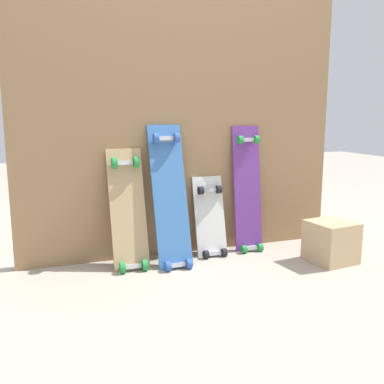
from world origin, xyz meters
The scene contains 7 objects.
ground_plane centered at (0.00, 0.00, 0.00)m, with size 12.00×12.00×0.00m, color #A89E8E.
plywood_wall_panel centered at (0.00, 0.07, 0.89)m, with size 2.07×0.04×1.78m, color #99724C.
skateboard_natural centered at (-0.39, -0.07, 0.31)m, with size 0.21×0.27×0.75m.
skateboard_blue centered at (-0.15, -0.10, 0.38)m, with size 0.20×0.32×0.89m.
skateboard_white centered at (0.14, -0.03, 0.21)m, with size 0.20×0.19×0.57m.
skateboard_purple centered at (0.40, -0.02, 0.37)m, with size 0.19×0.17×0.88m.
wooden_crate centered at (0.77, -0.42, 0.12)m, with size 0.25×0.25×0.25m, color tan.
Camera 1 is at (-0.86, -2.47, 0.88)m, focal length 39.97 mm.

